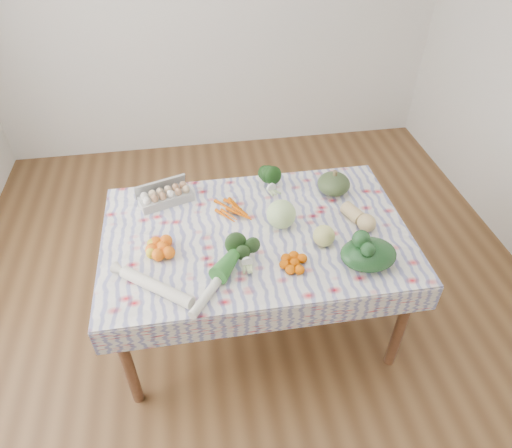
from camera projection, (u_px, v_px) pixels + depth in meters
The scene contains 16 objects.
ground at pixel (256, 319), 2.99m from camera, with size 4.50×4.50×0.00m, color brown.
dining_table at pixel (256, 243), 2.54m from camera, with size 1.60×1.00×0.75m.
tablecloth at pixel (256, 233), 2.49m from camera, with size 1.66×1.06×0.01m, color silver.
egg_carton at pixel (166, 197), 2.66m from camera, with size 0.31×0.12×0.08m, color #ACACA6.
carrot_bunch at pixel (233, 210), 2.60m from camera, with size 0.20×0.18×0.04m, color #D35600.
kale_bunch at pixel (268, 180), 2.75m from camera, with size 0.15×0.13×0.13m, color #143610.
kabocha_squash at pixel (334, 184), 2.72m from camera, with size 0.19×0.19×0.13m, color #3D502B.
cabbage at pixel (281, 214), 2.48m from camera, with size 0.16×0.16×0.16m, color #B2D686.
butternut_squash at pixel (359, 216), 2.51m from camera, with size 0.10×0.22×0.10m, color tan.
orange_cluster at pixel (162, 247), 2.35m from camera, with size 0.21×0.21×0.07m, color orange.
broccoli at pixel (246, 253), 2.29m from camera, with size 0.14×0.14×0.11m, color #23421B.
mandarin_cluster at pixel (294, 262), 2.28m from camera, with size 0.18×0.18×0.05m, color #D75800.
grapefruit at pixel (324, 236), 2.38m from camera, with size 0.12×0.12×0.12m, color #C3C46A.
spinach_bag at pixel (368, 254), 2.27m from camera, with size 0.28×0.23×0.12m, color #153618.
daikon at pixel (156, 287), 2.15m from camera, with size 0.06×0.06×0.42m, color white.
leek at pixel (217, 282), 2.18m from camera, with size 0.05×0.05×0.45m, color silver.
Camera 1 is at (-0.30, -1.83, 2.42)m, focal length 32.00 mm.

